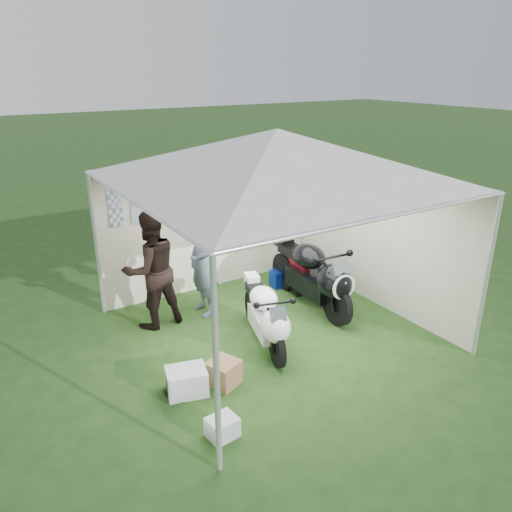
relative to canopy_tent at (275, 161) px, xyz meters
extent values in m
plane|color=#1F3C16|center=(0.00, -0.03, -2.58)|extent=(80.00, 80.00, 0.00)
cylinder|color=silver|center=(-2.00, -2.03, -1.43)|extent=(0.06, 0.06, 2.30)
cylinder|color=silver|center=(2.00, -2.03, -1.43)|extent=(0.06, 0.06, 2.30)
cylinder|color=silver|center=(-2.00, 1.97, -1.43)|extent=(0.06, 0.06, 2.30)
cylinder|color=silver|center=(2.00, 1.97, -1.43)|extent=(0.06, 0.06, 2.30)
cube|color=silver|center=(0.00, 1.97, -1.43)|extent=(4.00, 0.02, 2.30)
cube|color=silver|center=(-2.00, -0.03, -1.43)|extent=(0.02, 4.00, 2.30)
cube|color=silver|center=(2.00, -0.03, -1.43)|extent=(0.02, 4.00, 2.30)
pyramid|color=silver|center=(0.00, -0.03, 0.07)|extent=(5.66, 5.66, 0.70)
cube|color=#99A5B7|center=(-1.65, 1.95, -0.73)|extent=(0.22, 0.02, 0.28)
cube|color=#99A5B7|center=(-1.30, 1.95, -0.73)|extent=(0.22, 0.02, 0.28)
cube|color=#99A5B7|center=(-0.95, 1.95, -0.73)|extent=(0.22, 0.01, 0.28)
cube|color=#99A5B7|center=(-0.60, 1.95, -0.73)|extent=(0.22, 0.01, 0.28)
cube|color=#99A5B7|center=(-1.65, 1.95, -1.03)|extent=(0.22, 0.02, 0.28)
cube|color=#99A5B7|center=(-1.30, 1.95, -1.03)|extent=(0.22, 0.01, 0.28)
cube|color=#99A5B7|center=(-0.95, 1.95, -1.03)|extent=(0.22, 0.02, 0.28)
cube|color=#99A5B7|center=(-0.60, 1.95, -1.03)|extent=(0.22, 0.01, 0.28)
cylinder|color=#D8590C|center=(0.20, 1.94, -0.63)|extent=(3.20, 0.02, 0.02)
cylinder|color=black|center=(-0.48, -0.81, -2.31)|extent=(0.24, 0.53, 0.53)
cylinder|color=black|center=(-0.12, 0.37, -2.31)|extent=(0.28, 0.55, 0.53)
cube|color=white|center=(-0.31, -0.26, -2.24)|extent=(0.53, 0.89, 0.26)
ellipsoid|color=white|center=(-0.45, -0.73, -2.03)|extent=(0.53, 0.62, 0.44)
ellipsoid|color=white|center=(-0.29, -0.18, -1.89)|extent=(0.53, 0.63, 0.31)
cube|color=black|center=(-0.19, 0.16, -1.94)|extent=(0.37, 0.57, 0.12)
cube|color=white|center=(-0.10, 0.44, -1.87)|extent=(0.26, 0.31, 0.16)
cube|color=black|center=(-0.21, 0.08, -2.09)|extent=(0.22, 0.49, 0.09)
cube|color=#3F474C|center=(-0.48, -0.83, -1.80)|extent=(0.24, 0.18, 0.19)
cylinder|color=black|center=(0.95, -0.35, -2.25)|extent=(0.16, 0.66, 0.66)
cylinder|color=black|center=(1.06, 1.18, -2.25)|extent=(0.21, 0.67, 0.66)
cube|color=black|center=(1.00, 0.36, -2.16)|extent=(0.45, 1.07, 0.33)
ellipsoid|color=black|center=(0.95, -0.24, -1.90)|extent=(0.54, 0.69, 0.55)
ellipsoid|color=black|center=(1.00, 0.47, -1.72)|extent=(0.53, 0.71, 0.39)
cube|color=black|center=(1.04, 0.90, -1.79)|extent=(0.33, 0.68, 0.15)
cube|color=black|center=(1.06, 1.26, -1.70)|extent=(0.26, 0.35, 0.20)
cube|color=maroon|center=(1.03, 0.79, -1.97)|extent=(0.15, 0.61, 0.11)
cube|color=#3F474C|center=(0.94, -0.37, -1.61)|extent=(0.27, 0.18, 0.23)
cylinder|color=white|center=(0.94, -0.48, -1.90)|extent=(0.40, 0.05, 0.39)
cube|color=#0F2FD2|center=(1.06, 1.29, -2.42)|extent=(0.43, 0.28, 0.31)
imported|color=black|center=(-1.44, 1.14, -1.66)|extent=(0.94, 0.77, 1.83)
imported|color=slate|center=(-0.61, 1.08, -1.70)|extent=(0.43, 0.64, 1.75)
cube|color=black|center=(1.25, 0.89, -2.34)|extent=(0.51, 0.43, 0.47)
cube|color=#B5BBBF|center=(-1.75, -0.72, -2.41)|extent=(0.57, 0.49, 0.32)
cube|color=#896242|center=(-1.28, -0.79, -2.42)|extent=(0.47, 0.47, 0.32)
cube|color=silver|center=(-1.75, -1.63, -2.46)|extent=(0.34, 0.29, 0.23)
camera|label=1|loc=(-3.75, -5.52, 1.20)|focal=35.00mm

